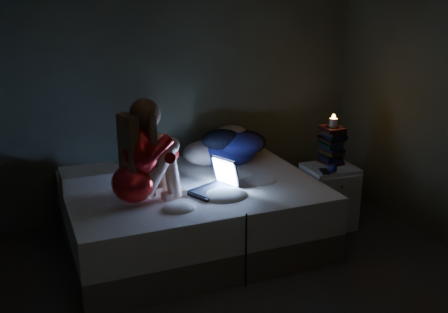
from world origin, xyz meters
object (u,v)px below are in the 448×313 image
nightstand (328,196)px  phone (326,172)px  laptop (212,176)px  bed (192,215)px  woman (132,154)px  candle (333,124)px

nightstand → phone: bearing=-133.6°
laptop → bed: bearing=84.8°
woman → candle: 1.90m
woman → candle: woman is taller
nightstand → woman: bearing=-172.3°
nightstand → candle: candle is taller
woman → phone: bearing=-14.1°
bed → woman: bearing=-154.7°
bed → nightstand: 1.29m
bed → nightstand: bearing=-4.7°
phone → nightstand: bearing=59.2°
laptop → nightstand: bearing=-18.0°
nightstand → laptop: bearing=-170.4°
nightstand → candle: 0.67m
nightstand → bed: bearing=178.3°
bed → woman: (-0.54, -0.26, 0.68)m
bed → phone: (1.16, -0.23, 0.31)m
bed → laptop: (0.09, -0.25, 0.42)m
bed → laptop: laptop is taller
bed → laptop: bearing=-70.6°
woman → laptop: woman is taller
laptop → nightstand: laptop is taller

